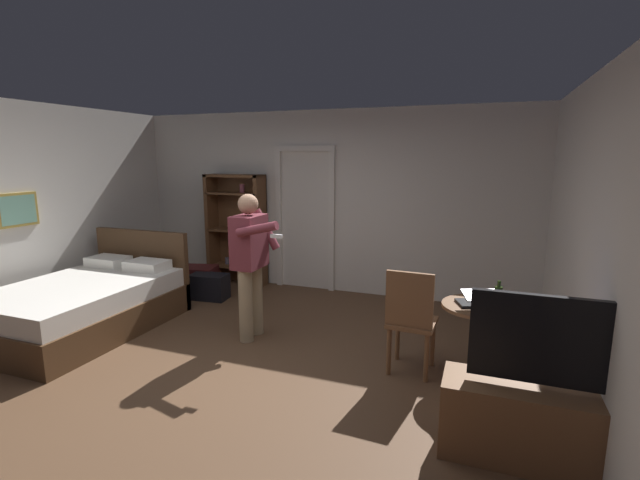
{
  "coord_description": "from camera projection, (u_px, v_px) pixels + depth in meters",
  "views": [
    {
      "loc": [
        2.22,
        -3.36,
        1.99
      ],
      "look_at": [
        0.74,
        0.61,
        1.18
      ],
      "focal_mm": 25.03,
      "sensor_mm": 36.0,
      "label": 1
    }
  ],
  "objects": [
    {
      "name": "bookshelf",
      "position": [
        237.0,
        225.0,
        6.91
      ],
      "size": [
        0.92,
        0.32,
        1.71
      ],
      "color": "brown",
      "rests_on": "ground_plane"
    },
    {
      "name": "side_table",
      "position": [
        478.0,
        329.0,
        3.95
      ],
      "size": [
        0.65,
        0.65,
        0.7
      ],
      "color": "brown",
      "rests_on": "ground_plane"
    },
    {
      "name": "ground_plane",
      "position": [
        224.0,
        369.0,
        4.23
      ],
      "size": [
        6.54,
        6.54,
        0.0
      ],
      "primitive_type": "plane",
      "color": "brown"
    },
    {
      "name": "wooden_chair",
      "position": [
        411.0,
        317.0,
        4.04
      ],
      "size": [
        0.44,
        0.44,
        0.99
      ],
      "color": "brown",
      "rests_on": "ground_plane"
    },
    {
      "name": "bottle_on_table",
      "position": [
        498.0,
        298.0,
        3.76
      ],
      "size": [
        0.06,
        0.06,
        0.25
      ],
      "color": "#273C14",
      "rests_on": "side_table"
    },
    {
      "name": "tv_flatscreen",
      "position": [
        545.0,
        418.0,
        2.87
      ],
      "size": [
        1.29,
        0.4,
        1.15
      ],
      "color": "brown",
      "rests_on": "ground_plane"
    },
    {
      "name": "bed",
      "position": [
        87.0,
        303.0,
        5.16
      ],
      "size": [
        1.43,
        2.08,
        1.02
      ],
      "color": "#4C331E",
      "rests_on": "ground_plane"
    },
    {
      "name": "doorway_frame",
      "position": [
        305.0,
        208.0,
        6.62
      ],
      "size": [
        0.93,
        0.08,
        2.13
      ],
      "color": "white",
      "rests_on": "ground_plane"
    },
    {
      "name": "suitcase_small",
      "position": [
        209.0,
        287.0,
        6.26
      ],
      "size": [
        0.54,
        0.35,
        0.35
      ],
      "primitive_type": "cube",
      "rotation": [
        0.0,
        0.0,
        0.11
      ],
      "color": "black",
      "rests_on": "ground_plane"
    },
    {
      "name": "laptop",
      "position": [
        478.0,
        300.0,
        3.86
      ],
      "size": [
        0.42,
        0.42,
        0.15
      ],
      "color": "black",
      "rests_on": "side_table"
    },
    {
      "name": "suitcase_dark",
      "position": [
        198.0,
        279.0,
        6.62
      ],
      "size": [
        0.6,
        0.49,
        0.37
      ],
      "primitive_type": "cube",
      "rotation": [
        0.0,
        0.0,
        0.24
      ],
      "color": "#4C1919",
      "rests_on": "ground_plane"
    },
    {
      "name": "wall_back",
      "position": [
        325.0,
        202.0,
        6.57
      ],
      "size": [
        6.19,
        0.12,
        2.63
      ],
      "primitive_type": "cube",
      "color": "silver",
      "rests_on": "ground_plane"
    },
    {
      "name": "wall_right",
      "position": [
        613.0,
        259.0,
        2.94
      ],
      "size": [
        0.12,
        5.75,
        2.63
      ],
      "primitive_type": "cube",
      "color": "silver",
      "rests_on": "ground_plane"
    },
    {
      "name": "person_blue_shirt",
      "position": [
        251.0,
        257.0,
        4.8
      ],
      "size": [
        0.64,
        0.55,
        1.59
      ],
      "color": "tan",
      "rests_on": "ground_plane"
    }
  ]
}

